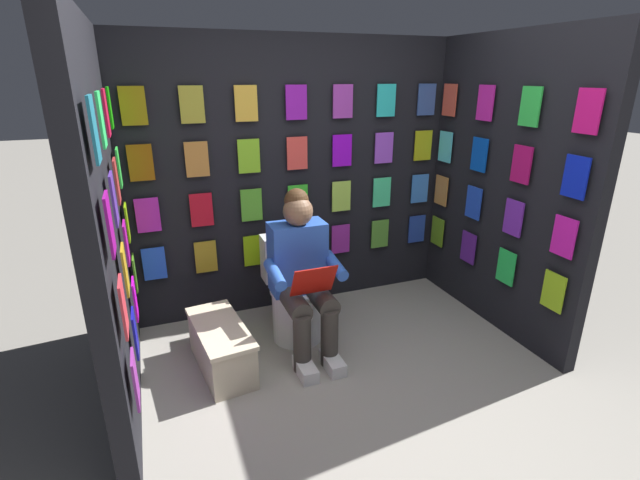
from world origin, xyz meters
TOP-DOWN VIEW (x-y plane):
  - ground_plane at (0.00, 0.00)m, footprint 30.00×30.00m
  - display_wall_back at (0.00, -1.72)m, footprint 2.80×0.14m
  - display_wall_left at (-1.40, -0.84)m, footprint 0.14×1.67m
  - display_wall_right at (1.40, -0.84)m, footprint 0.14×1.67m
  - toilet at (0.20, -1.17)m, footprint 0.41×0.55m
  - person_reading at (0.20, -0.95)m, footprint 0.52×0.68m
  - comic_longbox_near at (0.81, -0.91)m, footprint 0.39×0.75m

SIDE VIEW (x-z plane):
  - ground_plane at x=0.00m, z-range 0.00..0.00m
  - comic_longbox_near at x=0.81m, z-range 0.00..0.33m
  - toilet at x=0.20m, z-range -0.06..0.71m
  - person_reading at x=0.20m, z-range 0.00..1.20m
  - display_wall_left at x=-1.40m, z-range 0.00..2.23m
  - display_wall_right at x=1.40m, z-range 0.00..2.23m
  - display_wall_back at x=0.00m, z-range 0.00..2.23m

